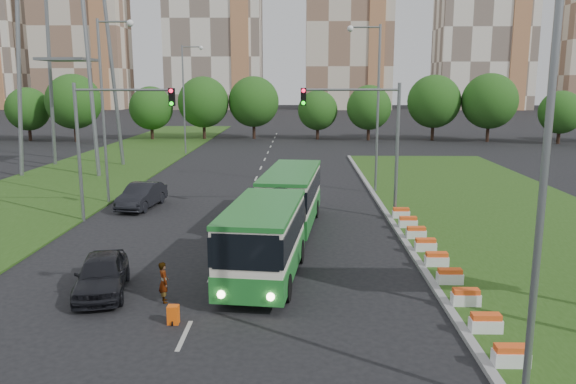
{
  "coord_description": "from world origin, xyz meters",
  "views": [
    {
      "loc": [
        0.7,
        -22.78,
        8.03
      ],
      "look_at": [
        0.12,
        4.88,
        2.6
      ],
      "focal_mm": 35.0,
      "sensor_mm": 36.0,
      "label": 1
    }
  ],
  "objects_px": {
    "traffic_mast_median": "(370,129)",
    "articulated_bus": "(279,213)",
    "car_left_far": "(142,196)",
    "car_left_near": "(102,274)",
    "shopping_trolley": "(173,315)",
    "pedestrian": "(164,282)",
    "traffic_mast_left": "(105,130)"
  },
  "relations": [
    {
      "from": "car_left_far",
      "to": "pedestrian",
      "type": "bearing_deg",
      "value": -64.25
    },
    {
      "from": "traffic_mast_left",
      "to": "articulated_bus",
      "type": "xyz_separation_m",
      "value": [
        10.07,
        -5.03,
        -3.64
      ]
    },
    {
      "from": "car_left_far",
      "to": "shopping_trolley",
      "type": "height_order",
      "value": "car_left_far"
    },
    {
      "from": "traffic_mast_median",
      "to": "pedestrian",
      "type": "height_order",
      "value": "traffic_mast_median"
    },
    {
      "from": "articulated_bus",
      "to": "pedestrian",
      "type": "height_order",
      "value": "articulated_bus"
    },
    {
      "from": "traffic_mast_median",
      "to": "car_left_near",
      "type": "relative_size",
      "value": 1.77
    },
    {
      "from": "traffic_mast_left",
      "to": "car_left_far",
      "type": "bearing_deg",
      "value": 76.75
    },
    {
      "from": "car_left_far",
      "to": "shopping_trolley",
      "type": "relative_size",
      "value": 7.57
    },
    {
      "from": "car_left_near",
      "to": "pedestrian",
      "type": "relative_size",
      "value": 2.93
    },
    {
      "from": "articulated_bus",
      "to": "car_left_far",
      "type": "distance_m",
      "value": 12.66
    },
    {
      "from": "car_left_near",
      "to": "car_left_far",
      "type": "distance_m",
      "value": 15.19
    },
    {
      "from": "car_left_near",
      "to": "shopping_trolley",
      "type": "bearing_deg",
      "value": -51.3
    },
    {
      "from": "pedestrian",
      "to": "shopping_trolley",
      "type": "distance_m",
      "value": 2.1
    },
    {
      "from": "traffic_mast_median",
      "to": "shopping_trolley",
      "type": "relative_size",
      "value": 12.47
    },
    {
      "from": "articulated_bus",
      "to": "shopping_trolley",
      "type": "height_order",
      "value": "articulated_bus"
    },
    {
      "from": "traffic_mast_left",
      "to": "car_left_near",
      "type": "distance_m",
      "value": 12.74
    },
    {
      "from": "pedestrian",
      "to": "shopping_trolley",
      "type": "relative_size",
      "value": 2.41
    },
    {
      "from": "car_left_far",
      "to": "pedestrian",
      "type": "height_order",
      "value": "car_left_far"
    },
    {
      "from": "articulated_bus",
      "to": "car_left_near",
      "type": "bearing_deg",
      "value": -129.93
    },
    {
      "from": "traffic_mast_median",
      "to": "car_left_far",
      "type": "height_order",
      "value": "traffic_mast_median"
    },
    {
      "from": "car_left_near",
      "to": "shopping_trolley",
      "type": "xyz_separation_m",
      "value": [
        3.36,
        -2.74,
        -0.45
      ]
    },
    {
      "from": "traffic_mast_median",
      "to": "articulated_bus",
      "type": "bearing_deg",
      "value": -130.17
    },
    {
      "from": "shopping_trolley",
      "to": "traffic_mast_median",
      "type": "bearing_deg",
      "value": 60.93
    },
    {
      "from": "traffic_mast_left",
      "to": "pedestrian",
      "type": "relative_size",
      "value": 5.18
    },
    {
      "from": "articulated_bus",
      "to": "pedestrian",
      "type": "relative_size",
      "value": 10.99
    },
    {
      "from": "traffic_mast_left",
      "to": "shopping_trolley",
      "type": "relative_size",
      "value": 12.47
    },
    {
      "from": "car_left_near",
      "to": "pedestrian",
      "type": "xyz_separation_m",
      "value": [
        2.6,
        -0.84,
        0.0
      ]
    },
    {
      "from": "traffic_mast_median",
      "to": "car_left_far",
      "type": "xyz_separation_m",
      "value": [
        -14.31,
        2.6,
        -4.55
      ]
    },
    {
      "from": "articulated_bus",
      "to": "car_left_near",
      "type": "relative_size",
      "value": 3.75
    },
    {
      "from": "articulated_bus",
      "to": "shopping_trolley",
      "type": "relative_size",
      "value": 26.43
    },
    {
      "from": "pedestrian",
      "to": "traffic_mast_median",
      "type": "bearing_deg",
      "value": -57.71
    },
    {
      "from": "traffic_mast_left",
      "to": "car_left_near",
      "type": "relative_size",
      "value": 1.77
    }
  ]
}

